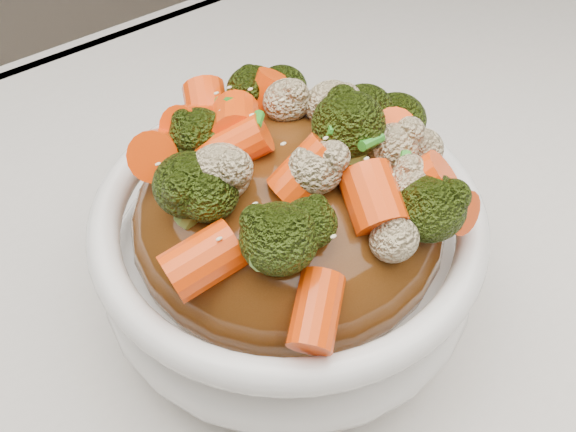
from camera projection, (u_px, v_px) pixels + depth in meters
tablecloth at (389, 343)px, 0.43m from camera, size 1.20×0.80×0.04m
bowl at (288, 254)px, 0.40m from camera, size 0.27×0.27×0.09m
sauce_base at (288, 220)px, 0.37m from camera, size 0.22×0.22×0.09m
carrots at (288, 133)px, 0.33m from camera, size 0.22×0.22×0.05m
broccoli at (288, 134)px, 0.33m from camera, size 0.22×0.22×0.04m
cauliflower at (288, 138)px, 0.33m from camera, size 0.22×0.22×0.04m
scallions at (288, 131)px, 0.33m from camera, size 0.16×0.16×0.02m
sesame_seeds at (288, 131)px, 0.33m from camera, size 0.20×0.20×0.01m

